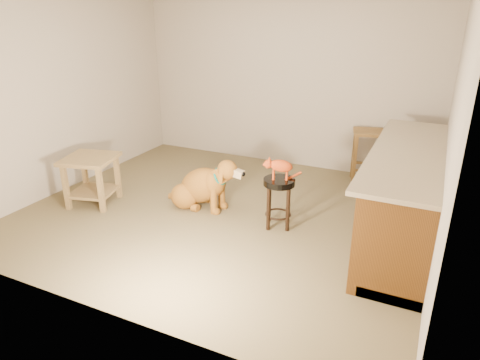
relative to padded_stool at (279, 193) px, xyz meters
The scene contains 8 objects.
floor 0.80m from the padded_stool, behind, with size 4.50×4.00×0.01m, color brown.
room_shell 1.46m from the padded_stool, behind, with size 4.54×4.04×2.62m.
cabinet_run 1.29m from the padded_stool, 15.47° to the left, with size 0.70×2.56×0.94m.
padded_stool is the anchor object (origin of this frame).
wood_stool 1.85m from the padded_stool, 70.46° to the left, with size 0.48×0.48×0.73m.
side_table 2.30m from the padded_stool, behind, with size 0.70×0.70×0.60m.
golden_retriever 1.01m from the padded_stool, behind, with size 1.10×0.56×0.70m.
tabby_kitten 0.30m from the padded_stool, 166.73° to the right, with size 0.38×0.25×0.26m.
Camera 1 is at (2.12, -4.04, 2.23)m, focal length 32.00 mm.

